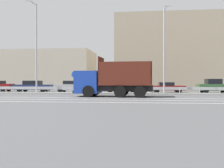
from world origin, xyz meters
TOP-DOWN VIEW (x-y plane):
  - ground_plane at (0.00, 0.00)m, footprint 320.00×320.00m
  - lane_strip_0 at (0.73, -2.72)m, footprint 69.27×0.16m
  - lane_strip_1 at (0.73, -4.99)m, footprint 69.27×0.16m
  - lane_strip_2 at (0.73, -7.16)m, footprint 69.27×0.16m
  - median_island at (0.00, 2.97)m, footprint 38.10×1.10m
  - median_guardrail at (0.00, 3.87)m, footprint 69.27×0.09m
  - dump_truck at (-0.13, -0.88)m, footprint 7.19×3.03m
  - median_road_sign at (-3.99, 2.97)m, footprint 0.80×0.16m
  - street_lamp_1 at (-8.31, 2.87)m, footprint 0.71×2.25m
  - street_lamp_2 at (5.55, 2.67)m, footprint 0.71×2.42m
  - parked_car_3 at (-10.48, 7.34)m, footprint 4.87×2.09m
  - parked_car_4 at (-5.22, 6.94)m, footprint 4.51×1.99m
  - parked_car_5 at (0.80, 7.22)m, footprint 4.50×2.26m
  - parked_car_6 at (6.29, 7.46)m, footprint 4.21×2.08m
  - parked_car_7 at (11.68, 7.07)m, footprint 3.92×2.04m
  - background_building_0 at (-14.65, 18.91)m, footprint 19.18×9.11m
  - background_building_1 at (10.98, 20.20)m, footprint 23.35×15.09m

SIDE VIEW (x-z plane):
  - ground_plane at x=0.00m, z-range 0.00..0.00m
  - lane_strip_0 at x=0.73m, z-range 0.00..0.01m
  - lane_strip_1 at x=0.73m, z-range 0.00..0.01m
  - lane_strip_2 at x=0.73m, z-range 0.00..0.01m
  - median_island at x=0.00m, z-range 0.00..0.18m
  - median_guardrail at x=0.00m, z-range 0.18..0.96m
  - parked_car_6 at x=6.29m, z-range 0.03..1.29m
  - parked_car_3 at x=-10.48m, z-range 0.01..1.46m
  - parked_car_4 at x=-5.22m, z-range 0.02..1.46m
  - parked_car_5 at x=0.80m, z-range -0.01..1.56m
  - parked_car_7 at x=11.68m, z-range -0.02..1.64m
  - dump_truck at x=-0.13m, z-range -0.55..3.07m
  - median_road_sign at x=-3.99m, z-range 0.09..2.60m
  - background_building_0 at x=-14.65m, z-range 0.00..6.41m
  - street_lamp_2 at x=5.55m, z-range 0.51..9.37m
  - street_lamp_1 at x=-8.31m, z-range 0.50..10.40m
  - background_building_1 at x=10.98m, z-range 0.00..11.26m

